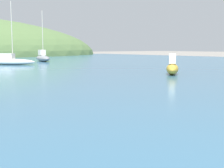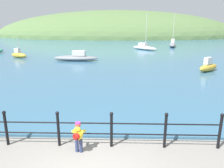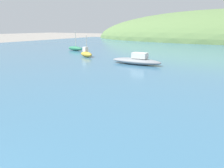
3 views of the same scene
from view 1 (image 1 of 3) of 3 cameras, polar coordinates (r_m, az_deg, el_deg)
boat_green_fishing at (r=28.56m, az=-18.14°, el=4.04°), size 3.94×4.13×5.42m
boat_twin_mast at (r=17.79m, az=10.98°, el=2.95°), size 2.28×2.06×1.16m
boat_mid_harbor at (r=34.59m, az=-12.57°, el=4.76°), size 2.00×4.41×5.37m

